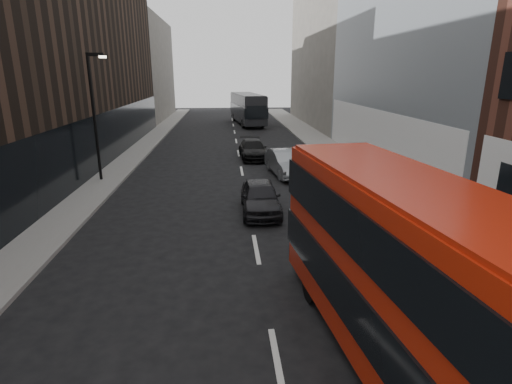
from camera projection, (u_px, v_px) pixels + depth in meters
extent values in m
cube|color=slate|center=(335.00, 153.00, 31.17)|extent=(3.00, 80.00, 0.15)
cube|color=slate|center=(133.00, 156.00, 30.02)|extent=(2.00, 80.00, 0.15)
cube|color=#979CA1|center=(424.00, 8.00, 24.81)|extent=(5.00, 22.00, 20.00)
cube|color=silver|center=(376.00, 138.00, 26.95)|extent=(0.35, 21.00, 3.80)
cube|color=#625D56|center=(329.00, 48.00, 47.08)|extent=(5.00, 24.00, 18.00)
cube|color=black|center=(95.00, 62.00, 32.56)|extent=(5.00, 24.00, 14.00)
cube|color=#625D56|center=(146.00, 70.00, 53.72)|extent=(5.00, 20.00, 13.00)
cylinder|color=black|center=(94.00, 119.00, 22.29)|extent=(0.16, 0.16, 7.00)
cube|color=black|center=(95.00, 54.00, 21.35)|extent=(0.90, 0.15, 0.18)
cube|color=#FFF2CC|center=(103.00, 57.00, 21.41)|extent=(0.35, 0.22, 0.12)
cube|color=#B71F0B|center=(418.00, 285.00, 7.64)|extent=(3.38, 10.25, 3.66)
cube|color=black|center=(415.00, 312.00, 7.81)|extent=(3.51, 10.31, 1.01)
cube|color=black|center=(424.00, 238.00, 7.36)|extent=(3.51, 10.31, 1.01)
cube|color=black|center=(325.00, 217.00, 12.53)|extent=(1.94, 0.29, 1.28)
cube|color=#B71F0B|center=(431.00, 192.00, 7.11)|extent=(3.25, 9.84, 0.12)
cylinder|color=black|center=(312.00, 286.00, 10.99)|extent=(0.37, 0.94, 0.91)
cylinder|color=black|center=(378.00, 279.00, 11.34)|extent=(0.37, 0.94, 0.91)
cube|color=black|center=(247.00, 108.00, 49.17)|extent=(3.92, 11.54, 3.19)
cube|color=black|center=(247.00, 109.00, 49.23)|extent=(4.04, 11.60, 1.13)
cube|color=black|center=(257.00, 112.00, 43.85)|extent=(2.18, 0.34, 1.44)
cube|color=black|center=(240.00, 105.00, 54.53)|extent=(2.18, 0.34, 1.44)
cube|color=black|center=(247.00, 94.00, 48.71)|extent=(3.76, 11.08, 0.12)
cylinder|color=black|center=(234.00, 117.00, 52.78)|extent=(0.43, 1.06, 1.03)
cylinder|color=black|center=(251.00, 117.00, 53.21)|extent=(0.43, 1.06, 1.03)
cylinder|color=black|center=(243.00, 124.00, 45.98)|extent=(0.43, 1.06, 1.03)
cylinder|color=black|center=(263.00, 123.00, 46.41)|extent=(0.43, 1.06, 1.03)
imported|color=black|center=(260.00, 197.00, 18.05)|extent=(1.75, 4.26, 1.45)
imported|color=gray|center=(286.00, 163.00, 24.65)|extent=(2.28, 4.91, 1.56)
imported|color=black|center=(253.00, 149.00, 29.56)|extent=(2.11, 4.77, 1.36)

